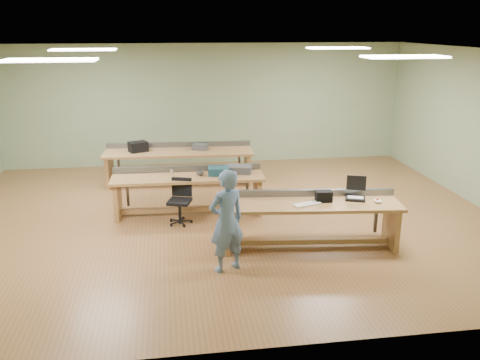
# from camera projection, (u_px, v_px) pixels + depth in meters

# --- Properties ---
(floor) EXTENTS (10.00, 10.00, 0.00)m
(floor) POSITION_uv_depth(u_px,v_px,m) (225.00, 218.00, 9.39)
(floor) COLOR brown
(floor) RESTS_ON ground
(ceiling) EXTENTS (10.00, 10.00, 0.00)m
(ceiling) POSITION_uv_depth(u_px,v_px,m) (224.00, 51.00, 8.51)
(ceiling) COLOR silver
(ceiling) RESTS_ON wall_back
(wall_back) EXTENTS (10.00, 0.04, 3.00)m
(wall_back) POSITION_uv_depth(u_px,v_px,m) (206.00, 105.00, 12.74)
(wall_back) COLOR gray
(wall_back) RESTS_ON floor
(wall_front) EXTENTS (10.00, 0.04, 3.00)m
(wall_front) POSITION_uv_depth(u_px,v_px,m) (270.00, 222.00, 5.17)
(wall_front) COLOR gray
(wall_front) RESTS_ON floor
(fluor_panels) EXTENTS (6.20, 3.50, 0.03)m
(fluor_panels) POSITION_uv_depth(u_px,v_px,m) (224.00, 53.00, 8.52)
(fluor_panels) COLOR white
(fluor_panels) RESTS_ON ceiling
(workbench_front) EXTENTS (2.88, 1.05, 0.86)m
(workbench_front) POSITION_uv_depth(u_px,v_px,m) (310.00, 214.00, 8.04)
(workbench_front) COLOR #B67E4C
(workbench_front) RESTS_ON floor
(workbench_mid) EXTENTS (2.82, 0.83, 0.86)m
(workbench_mid) POSITION_uv_depth(u_px,v_px,m) (188.00, 185.00, 9.45)
(workbench_mid) COLOR #B67E4C
(workbench_mid) RESTS_ON floor
(workbench_back) EXTENTS (3.31, 1.05, 0.86)m
(workbench_back) POSITION_uv_depth(u_px,v_px,m) (179.00, 159.00, 11.30)
(workbench_back) COLOR #B67E4C
(workbench_back) RESTS_ON floor
(person) EXTENTS (0.65, 0.56, 1.52)m
(person) POSITION_uv_depth(u_px,v_px,m) (227.00, 221.00, 7.18)
(person) COLOR slate
(person) RESTS_ON floor
(laptop_base) EXTENTS (0.38, 0.34, 0.03)m
(laptop_base) POSITION_uv_depth(u_px,v_px,m) (355.00, 199.00, 8.09)
(laptop_base) COLOR black
(laptop_base) RESTS_ON workbench_front
(laptop_screen) EXTENTS (0.29, 0.12, 0.24)m
(laptop_screen) POSITION_uv_depth(u_px,v_px,m) (356.00, 183.00, 8.14)
(laptop_screen) COLOR black
(laptop_screen) RESTS_ON laptop_base
(keyboard) EXTENTS (0.46, 0.27, 0.03)m
(keyboard) POSITION_uv_depth(u_px,v_px,m) (307.00, 204.00, 7.85)
(keyboard) COLOR beige
(keyboard) RESTS_ON workbench_front
(trackball_mouse) EXTENTS (0.12, 0.14, 0.06)m
(trackball_mouse) POSITION_uv_depth(u_px,v_px,m) (378.00, 201.00, 7.95)
(trackball_mouse) COLOR white
(trackball_mouse) RESTS_ON workbench_front
(camera_bag) EXTENTS (0.27, 0.18, 0.17)m
(camera_bag) POSITION_uv_depth(u_px,v_px,m) (324.00, 196.00, 7.98)
(camera_bag) COLOR black
(camera_bag) RESTS_ON workbench_front
(task_chair) EXTENTS (0.55, 0.55, 0.81)m
(task_chair) POSITION_uv_depth(u_px,v_px,m) (180.00, 207.00, 9.08)
(task_chair) COLOR black
(task_chair) RESTS_ON floor
(parts_bin_teal) EXTENTS (0.40, 0.31, 0.14)m
(parts_bin_teal) POSITION_uv_depth(u_px,v_px,m) (219.00, 171.00, 9.43)
(parts_bin_teal) COLOR #143643
(parts_bin_teal) RESTS_ON workbench_mid
(parts_bin_grey) EXTENTS (0.56, 0.43, 0.13)m
(parts_bin_grey) POSITION_uv_depth(u_px,v_px,m) (239.00, 169.00, 9.57)
(parts_bin_grey) COLOR #3B3B3E
(parts_bin_grey) RESTS_ON workbench_mid
(mug) EXTENTS (0.14, 0.14, 0.10)m
(mug) POSITION_uv_depth(u_px,v_px,m) (200.00, 173.00, 9.38)
(mug) COLOR #3B3B3E
(mug) RESTS_ON workbench_mid
(drinks_can) EXTENTS (0.08, 0.08, 0.11)m
(drinks_can) POSITION_uv_depth(u_px,v_px,m) (172.00, 172.00, 9.39)
(drinks_can) COLOR silver
(drinks_can) RESTS_ON workbench_mid
(storage_box_back) EXTENTS (0.46, 0.41, 0.22)m
(storage_box_back) POSITION_uv_depth(u_px,v_px,m) (138.00, 147.00, 11.13)
(storage_box_back) COLOR black
(storage_box_back) RESTS_ON workbench_back
(tray_back) EXTENTS (0.39, 0.34, 0.13)m
(tray_back) POSITION_uv_depth(u_px,v_px,m) (200.00, 147.00, 11.32)
(tray_back) COLOR #3B3B3E
(tray_back) RESTS_ON workbench_back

